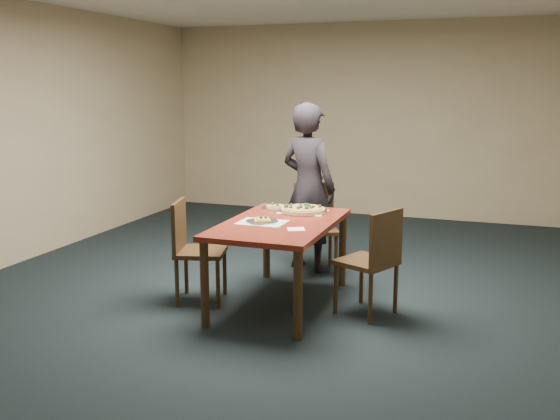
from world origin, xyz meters
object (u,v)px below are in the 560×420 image
(pizza_pan, at_px, (303,209))
(slice_plate_near, at_px, (262,221))
(diner, at_px, (308,187))
(dining_table, at_px, (280,232))
(chair_left, at_px, (192,245))
(slice_plate_far, at_px, (276,207))
(chair_right, at_px, (374,256))
(chair_far, at_px, (315,222))

(pizza_pan, height_order, slice_plate_near, pizza_pan)
(diner, relative_size, slice_plate_near, 6.20)
(diner, bearing_deg, dining_table, 114.60)
(chair_left, xyz_separation_m, diner, (0.68, 1.30, 0.35))
(chair_left, bearing_deg, pizza_pan, -68.22)
(slice_plate_far, bearing_deg, diner, 77.10)
(slice_plate_near, bearing_deg, diner, 88.14)
(chair_right, bearing_deg, pizza_pan, -96.55)
(chair_right, bearing_deg, dining_table, -65.51)
(dining_table, height_order, chair_right, chair_right)
(chair_left, relative_size, chair_right, 1.00)
(chair_right, relative_size, slice_plate_near, 3.25)
(chair_left, height_order, pizza_pan, chair_left)
(chair_far, distance_m, chair_left, 1.48)
(dining_table, relative_size, slice_plate_far, 5.36)
(chair_left, relative_size, diner, 0.52)
(chair_far, bearing_deg, dining_table, -114.07)
(chair_left, bearing_deg, slice_plate_far, -53.03)
(diner, relative_size, pizza_pan, 3.85)
(chair_right, distance_m, pizza_pan, 0.93)
(slice_plate_far, bearing_deg, slice_plate_near, -80.90)
(dining_table, bearing_deg, pizza_pan, 82.38)
(chair_left, height_order, diner, diner)
(chair_left, distance_m, slice_plate_far, 0.91)
(chair_left, xyz_separation_m, chair_right, (1.60, 0.17, 0.00))
(chair_left, height_order, slice_plate_far, chair_left)
(chair_far, height_order, chair_right, same)
(chair_right, xyz_separation_m, diner, (-0.92, 1.13, 0.35))
(dining_table, bearing_deg, slice_plate_near, -146.74)
(dining_table, height_order, chair_left, chair_left)
(chair_far, bearing_deg, diner, 132.92)
(chair_far, distance_m, chair_right, 1.38)
(diner, bearing_deg, chair_right, 149.05)
(diner, bearing_deg, slice_plate_far, 97.03)
(diner, relative_size, slice_plate_far, 6.20)
(dining_table, height_order, chair_far, chair_far)
(slice_plate_near, bearing_deg, chair_left, -172.81)
(chair_far, relative_size, chair_right, 1.00)
(diner, height_order, slice_plate_near, diner)
(chair_right, xyz_separation_m, pizza_pan, (-0.77, 0.46, 0.26))
(dining_table, relative_size, slice_plate_near, 5.36)
(chair_far, distance_m, diner, 0.37)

